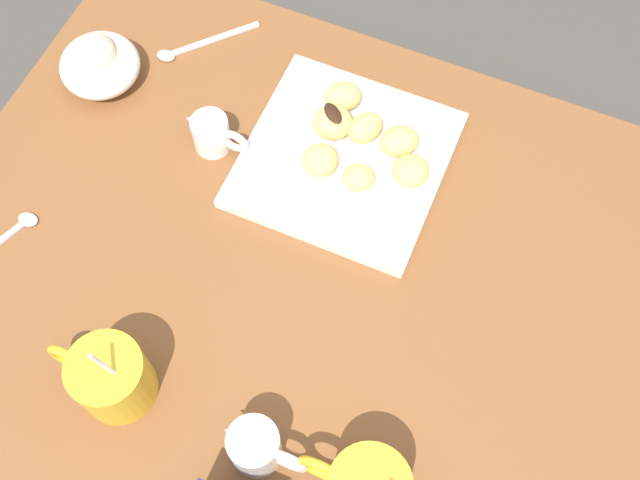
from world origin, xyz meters
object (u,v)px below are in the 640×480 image
at_px(beignet_3, 365,128).
at_px(beignet_6, 320,160).
at_px(beignet_1, 333,122).
at_px(beignet_4, 411,171).
at_px(ice_cream_bowl, 99,63).
at_px(pastry_plate_square, 345,159).
at_px(chocolate_sauce_pitcher, 212,133).
at_px(beignet_2, 343,97).
at_px(beignet_5, 360,178).
at_px(cream_pitcher_white, 256,447).
at_px(dining_table, 313,323).
at_px(coffee_mug_mustard_right, 110,377).
at_px(beignet_0, 399,141).

xyz_separation_m(beignet_3, beignet_6, (0.04, 0.07, -0.00)).
bearing_deg(beignet_1, beignet_4, 166.89).
xyz_separation_m(beignet_3, beignet_4, (-0.08, 0.04, -0.00)).
height_order(ice_cream_bowl, beignet_4, ice_cream_bowl).
bearing_deg(beignet_4, pastry_plate_square, 1.91).
relative_size(ice_cream_bowl, beignet_4, 2.28).
bearing_deg(chocolate_sauce_pitcher, beignet_2, -139.47).
distance_m(ice_cream_bowl, beignet_1, 0.35).
bearing_deg(pastry_plate_square, beignet_4, -178.09).
distance_m(pastry_plate_square, beignet_6, 0.05).
height_order(beignet_1, beignet_6, beignet_1).
relative_size(beignet_1, beignet_5, 1.26).
xyz_separation_m(pastry_plate_square, beignet_2, (0.04, -0.08, 0.03)).
height_order(beignet_1, beignet_3, beignet_1).
bearing_deg(cream_pitcher_white, beignet_3, -84.08).
bearing_deg(beignet_2, dining_table, 104.33).
xyz_separation_m(beignet_1, beignet_3, (-0.04, -0.01, -0.00)).
relative_size(coffee_mug_mustard_right, cream_pitcher_white, 1.36).
relative_size(chocolate_sauce_pitcher, beignet_2, 1.72).
relative_size(chocolate_sauce_pitcher, beignet_1, 1.65).
bearing_deg(pastry_plate_square, beignet_2, -65.25).
bearing_deg(beignet_6, dining_table, 109.59).
bearing_deg(beignet_6, beignet_4, -164.92).
relative_size(beignet_1, beignet_2, 1.04).
relative_size(pastry_plate_square, beignet_1, 4.83).
bearing_deg(beignet_2, beignet_4, 150.02).
relative_size(beignet_1, beignet_4, 1.10).
distance_m(coffee_mug_mustard_right, beignet_6, 0.39).
height_order(chocolate_sauce_pitcher, beignet_4, chocolate_sauce_pitcher).
bearing_deg(pastry_plate_square, dining_table, 99.73).
bearing_deg(dining_table, beignet_6, -70.41).
xyz_separation_m(chocolate_sauce_pitcher, beignet_5, (-0.22, -0.01, 0.00)).
bearing_deg(beignet_6, beignet_1, -83.21).
xyz_separation_m(dining_table, beignet_5, (-0.00, -0.16, 0.17)).
distance_m(dining_table, beignet_5, 0.23).
height_order(cream_pitcher_white, beignet_6, cream_pitcher_white).
bearing_deg(chocolate_sauce_pitcher, coffee_mug_mustard_right, 98.04).
bearing_deg(chocolate_sauce_pitcher, beignet_4, -169.95).
bearing_deg(beignet_0, pastry_plate_square, 31.99).
distance_m(coffee_mug_mustard_right, beignet_2, 0.49).
relative_size(beignet_1, beignet_6, 1.10).
distance_m(beignet_0, beignet_2, 0.11).
bearing_deg(cream_pitcher_white, beignet_2, -78.97).
bearing_deg(coffee_mug_mustard_right, beignet_4, -118.75).
xyz_separation_m(beignet_4, beignet_6, (0.12, 0.03, -0.00)).
bearing_deg(chocolate_sauce_pitcher, beignet_6, -173.89).
distance_m(beignet_3, beignet_4, 0.09).
relative_size(dining_table, beignet_4, 20.60).
height_order(coffee_mug_mustard_right, beignet_4, coffee_mug_mustard_right).
bearing_deg(beignet_3, ice_cream_bowl, 7.13).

